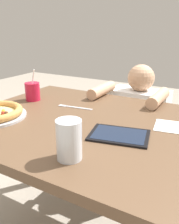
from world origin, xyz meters
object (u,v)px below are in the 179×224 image
water_cup_clear (69,139)px  fork (73,107)px  drink_cup_colored (33,91)px  tablet (119,135)px  diner_seated (137,135)px

water_cup_clear → fork: water_cup_clear is taller
drink_cup_colored → tablet: bearing=-17.8°
tablet → fork: bearing=149.6°
fork → tablet: tablet is taller
water_cup_clear → diner_seated: bearing=94.9°
fork → diner_seated: diner_seated is taller
water_cup_clear → fork: 0.55m
tablet → diner_seated: bearing=102.3°
drink_cup_colored → fork: size_ratio=0.93×
water_cup_clear → tablet: water_cup_clear is taller
drink_cup_colored → tablet: 0.69m
drink_cup_colored → tablet: size_ratio=0.70×
fork → tablet: bearing=-30.4°
drink_cup_colored → diner_seated: size_ratio=0.20×
water_cup_clear → tablet: (0.08, 0.25, -0.07)m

